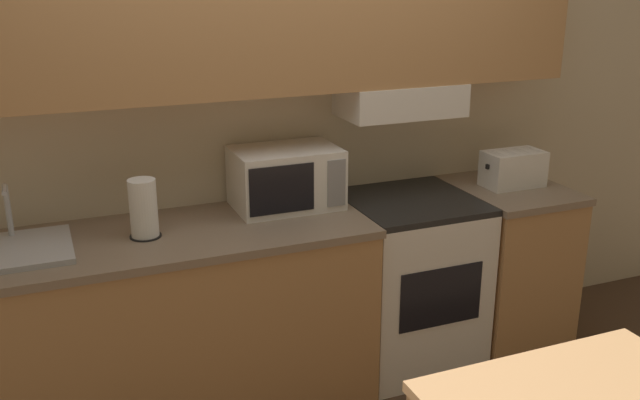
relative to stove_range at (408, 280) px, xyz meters
The scene contains 9 objects.
ground_plane 0.85m from the stove_range, 153.90° to the left, with size 16.00×16.00×0.00m, color #4C3828.
wall_back 1.25m from the stove_range, 158.02° to the left, with size 5.38×0.38×2.55m.
lower_counter_main 1.23m from the stove_range, behind, with size 1.83×0.68×0.88m.
lower_counter_right_stub 0.59m from the stove_range, ahead, with size 0.53×0.68×0.88m.
stove_range is the anchor object (origin of this frame).
microwave 0.86m from the stove_range, 167.77° to the left, with size 0.50×0.35×0.29m.
toaster 0.80m from the stove_range, ahead, with size 0.32×0.18×0.19m.
sink_basin 1.89m from the stove_range, behind, with size 0.46×0.42×0.25m.
paper_towel_roll 1.42m from the stove_range, behind, with size 0.13×0.13×0.25m.
Camera 1 is at (-1.04, -3.25, 1.99)m, focal length 40.00 mm.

